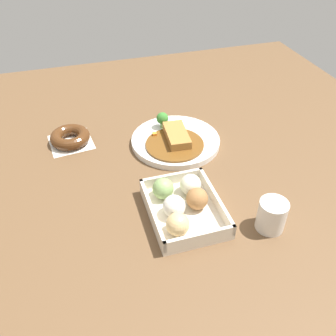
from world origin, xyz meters
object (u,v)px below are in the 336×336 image
(curry_plate, at_px, (175,140))
(coffee_mug, at_px, (272,215))
(donut_box, at_px, (182,205))
(chocolate_ring_donut, at_px, (70,137))

(curry_plate, bearing_deg, coffee_mug, 15.64)
(donut_box, distance_m, coffee_mug, 0.20)
(curry_plate, distance_m, donut_box, 0.28)
(coffee_mug, bearing_deg, curry_plate, -164.36)
(donut_box, distance_m, chocolate_ring_donut, 0.44)
(chocolate_ring_donut, height_order, coffee_mug, coffee_mug)
(curry_plate, distance_m, coffee_mug, 0.39)
(chocolate_ring_donut, bearing_deg, donut_box, 31.26)
(curry_plate, height_order, chocolate_ring_donut, curry_plate)
(curry_plate, height_order, coffee_mug, coffee_mug)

